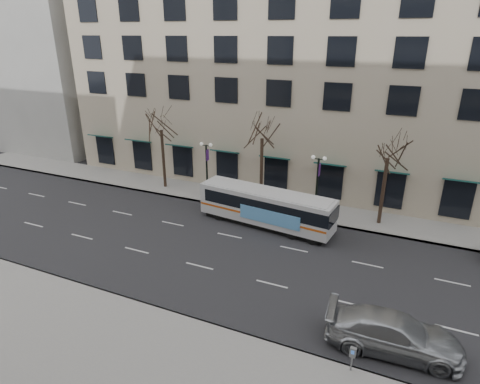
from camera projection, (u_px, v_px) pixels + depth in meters
The scene contains 12 objects.
ground at pixel (216, 250), 28.05m from camera, with size 160.00×160.00×0.00m, color black.
sidewalk_far at pixel (317, 212), 33.80m from camera, with size 80.00×4.00×0.15m, color gray.
building_hotel at pixel (287, 55), 42.21m from camera, with size 40.00×20.00×24.00m, color tan.
building_far_upblock at pixel (36, 34), 54.97m from camera, with size 28.00×20.00×28.00m, color #999993.
tree_far_left at pixel (161, 120), 36.80m from camera, with size 3.60×3.60×8.34m.
tree_far_mid at pixel (262, 127), 32.97m from camera, with size 3.60×3.60×8.55m.
tree_far_right at pixel (389, 146), 29.40m from camera, with size 3.60×3.60×8.06m.
lamp_post_left at pixel (207, 167), 35.80m from camera, with size 1.22×0.45×5.21m.
lamp_post_right at pixel (317, 183), 32.05m from camera, with size 1.22×0.45×5.21m.
city_bus at pixel (267, 207), 31.00m from camera, with size 11.01×3.59×2.93m.
silver_car at pixel (394, 333), 18.94m from camera, with size 2.56×6.30×1.83m, color #ADB0B5.
pay_station at pixel (353, 354), 17.52m from camera, with size 0.29×0.20×1.26m.
Camera 1 is at (11.48, -21.78, 14.14)m, focal length 30.00 mm.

